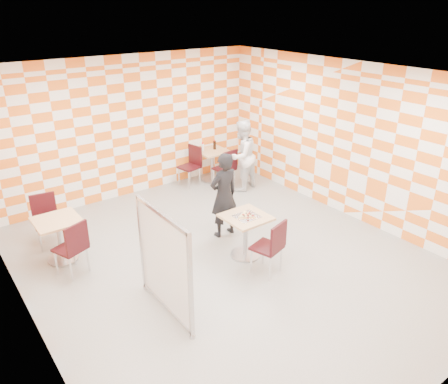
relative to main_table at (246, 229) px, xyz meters
name	(u,v)px	position (x,y,z in m)	size (l,w,h in m)	color
room_shell	(207,167)	(-0.35, 0.61, 0.99)	(7.00, 7.00, 7.00)	gray
main_table	(246,229)	(0.00, 0.00, 0.00)	(0.70, 0.70, 0.75)	tan
second_table	(212,160)	(1.51, 3.12, 0.00)	(0.70, 0.70, 0.75)	tan
empty_table	(59,233)	(-2.53, 1.72, 0.00)	(0.70, 0.70, 0.75)	tan
chair_main_front	(272,244)	(-0.02, -0.66, 0.04)	(0.52, 0.53, 0.92)	#330A0E
chair_second_front	(227,166)	(1.50, 2.52, 0.04)	(0.47, 0.47, 0.92)	#330A0E
chair_second_side	(192,162)	(0.99, 3.19, 0.04)	(0.50, 0.49, 0.92)	#330A0E
chair_empty_near	(73,245)	(-2.49, 1.13, 0.04)	(0.55, 0.55, 0.92)	#330A0E
chair_empty_far	(46,216)	(-2.54, 2.40, 0.04)	(0.48, 0.49, 0.92)	#330A0E
partition	(164,263)	(-1.79, -0.49, 0.28)	(0.08, 1.38, 1.55)	white
man_dark	(224,195)	(0.15, 0.81, 0.28)	(0.58, 0.38, 1.58)	black
man_white	(242,156)	(1.74, 2.29, 0.29)	(0.78, 0.61, 1.60)	white
pizza_on_foil	(247,215)	(0.00, -0.02, 0.26)	(0.40, 0.40, 0.04)	silver
sport_bottle	(203,147)	(1.33, 3.25, 0.33)	(0.06, 0.06, 0.20)	white
soda_bottle	(215,145)	(1.61, 3.16, 0.34)	(0.07, 0.07, 0.23)	black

